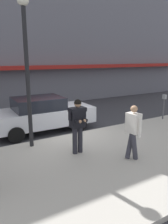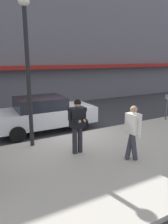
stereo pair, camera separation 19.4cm
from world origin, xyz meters
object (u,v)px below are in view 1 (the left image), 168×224
(parked_sedan_mid, at_px, (42,114))
(pedestrian_in_light_coat, at_px, (133,129))
(man_texting_on_phone, at_px, (78,120))
(street_lamp_post, at_px, (26,60))
(parking_meter, at_px, (164,103))

(parked_sedan_mid, xyz_separation_m, pedestrian_in_light_coat, (1.31, -4.37, 0.32))
(man_texting_on_phone, relative_size, street_lamp_post, 0.37)
(man_texting_on_phone, xyz_separation_m, pedestrian_in_light_coat, (1.23, -1.23, -0.14))
(pedestrian_in_light_coat, bearing_deg, street_lamp_post, 132.50)
(parked_sedan_mid, height_order, street_lamp_post, street_lamp_post)
(parked_sedan_mid, height_order, parking_meter, parked_sedan_mid)
(pedestrian_in_light_coat, height_order, parking_meter, pedestrian_in_light_coat)
(pedestrian_in_light_coat, relative_size, street_lamp_post, 0.35)
(parked_sedan_mid, distance_m, parking_meter, 6.11)
(man_texting_on_phone, bearing_deg, parking_meter, 13.58)
(pedestrian_in_light_coat, xyz_separation_m, parking_meter, (4.55, 2.63, -0.14))
(man_texting_on_phone, bearing_deg, pedestrian_in_light_coat, -45.15)
(parked_sedan_mid, xyz_separation_m, street_lamp_post, (-1.05, -1.79, 2.35))
(man_texting_on_phone, distance_m, parking_meter, 5.95)
(parking_meter, bearing_deg, man_texting_on_phone, -166.42)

